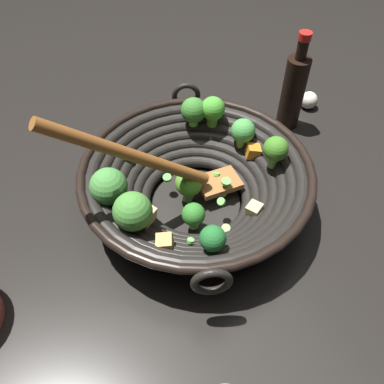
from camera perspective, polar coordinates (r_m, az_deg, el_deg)
ground_plane at (r=0.70m, az=0.55°, el=-1.86°), size 4.00×4.00×0.00m
wok at (r=0.66m, az=0.41°, el=1.51°), size 0.40×0.39×0.25m
soy_sauce_bottle at (r=0.83m, az=13.91°, el=13.55°), size 0.04×0.04×0.20m
garlic_bulb at (r=0.93m, az=15.93°, el=12.18°), size 0.04×0.04×0.04m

